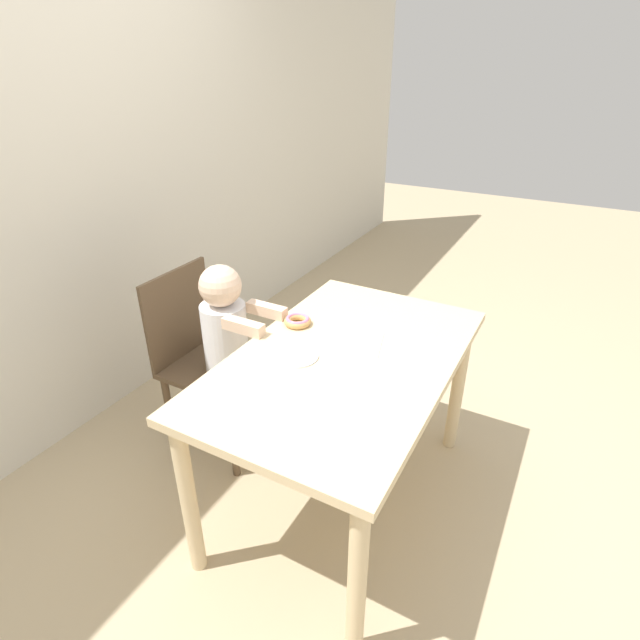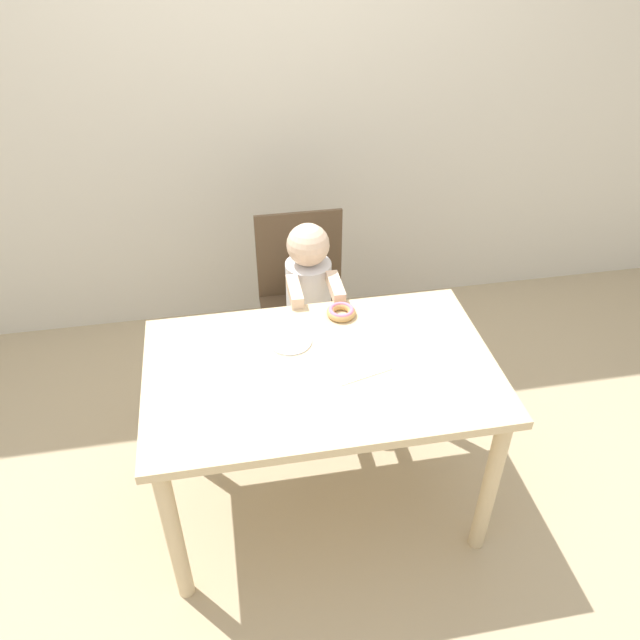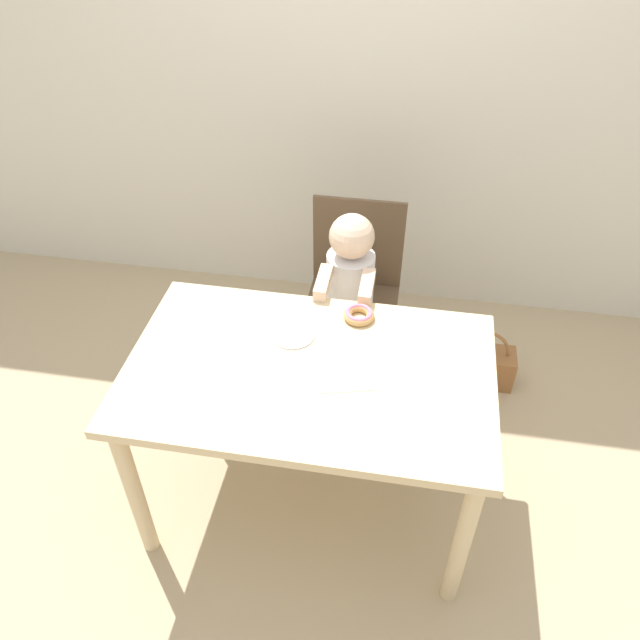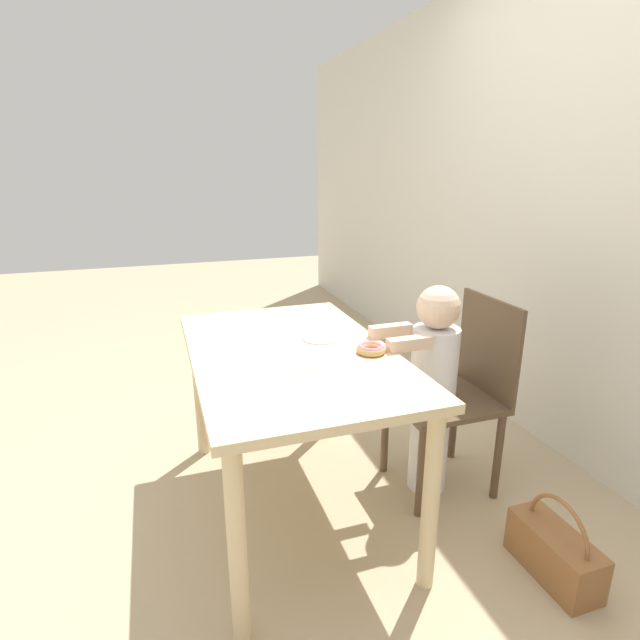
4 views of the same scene
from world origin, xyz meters
The scene contains 9 objects.
ground_plane centered at (0.00, 0.00, 0.00)m, with size 12.00×12.00×0.00m, color tan.
wall_back centered at (0.00, 1.47, 1.25)m, with size 8.00×0.05×2.50m.
dining_table centered at (0.00, 0.00, 0.64)m, with size 1.26×0.78×0.74m.
chair centered at (0.06, 0.76, 0.47)m, with size 0.42×0.45×0.89m.
child_figure centered at (0.06, 0.63, 0.52)m, with size 0.22×0.37×0.97m.
donut centered at (0.13, 0.29, 0.76)m, with size 0.12×0.12×0.03m.
napkin centered at (0.12, 0.01, 0.74)m, with size 0.25×0.25×0.00m.
handbag centered at (0.68, 0.80, 0.10)m, with size 0.35×0.15×0.32m.
plate centered at (-0.09, 0.16, 0.75)m, with size 0.16×0.16×0.01m.
Camera 4 is at (1.82, -0.49, 1.46)m, focal length 28.00 mm.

